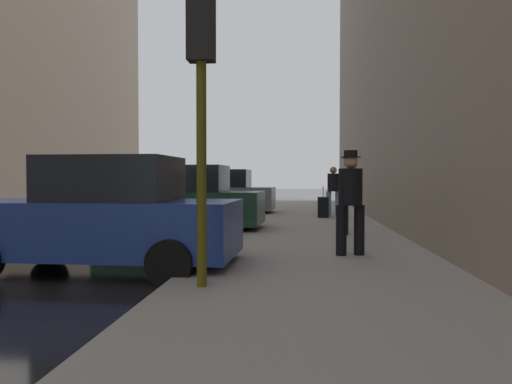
# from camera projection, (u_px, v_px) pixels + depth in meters

# --- Properties ---
(ground_plane) EXTENTS (120.00, 120.00, 0.00)m
(ground_plane) POSITION_uv_depth(u_px,v_px,m) (13.00, 251.00, 9.91)
(ground_plane) COLOR black
(sidewalk) EXTENTS (4.00, 40.00, 0.15)m
(sidewalk) POSITION_uv_depth(u_px,v_px,m) (317.00, 252.00, 9.38)
(sidewalk) COLOR gray
(sidewalk) RESTS_ON ground_plane
(parked_blue_sedan) EXTENTS (4.25, 2.15, 1.79)m
(parked_blue_sedan) POSITION_uv_depth(u_px,v_px,m) (104.00, 217.00, 7.73)
(parked_blue_sedan) COLOR navy
(parked_blue_sedan) RESTS_ON ground_plane
(parked_dark_green_sedan) EXTENTS (4.27, 2.18, 1.79)m
(parked_dark_green_sedan) POSITION_uv_depth(u_px,v_px,m) (183.00, 201.00, 13.03)
(parked_dark_green_sedan) COLOR #193828
(parked_dark_green_sedan) RESTS_ON ground_plane
(parked_gray_coupe) EXTENTS (4.26, 2.17, 1.79)m
(parked_gray_coupe) POSITION_uv_depth(u_px,v_px,m) (221.00, 194.00, 19.21)
(parked_gray_coupe) COLOR slate
(parked_gray_coupe) RESTS_ON ground_plane
(fire_hydrant) EXTENTS (0.42, 0.22, 0.70)m
(fire_hydrant) POSITION_uv_depth(u_px,v_px,m) (253.00, 215.00, 13.15)
(fire_hydrant) COLOR red
(fire_hydrant) RESTS_ON sidewalk
(traffic_light) EXTENTS (0.32, 0.32, 3.60)m
(traffic_light) POSITION_uv_depth(u_px,v_px,m) (201.00, 69.00, 5.95)
(traffic_light) COLOR #514C0F
(traffic_light) RESTS_ON sidewalk
(pedestrian_in_jeans) EXTENTS (0.52, 0.45, 1.71)m
(pedestrian_in_jeans) POSITION_uv_depth(u_px,v_px,m) (333.00, 188.00, 17.38)
(pedestrian_in_jeans) COLOR #728CB2
(pedestrian_in_jeans) RESTS_ON sidewalk
(pedestrian_in_tan_coat) EXTENTS (0.51, 0.43, 1.71)m
(pedestrian_in_tan_coat) POSITION_uv_depth(u_px,v_px,m) (352.00, 193.00, 11.52)
(pedestrian_in_tan_coat) COLOR black
(pedestrian_in_tan_coat) RESTS_ON sidewalk
(pedestrian_with_fedora) EXTENTS (0.53, 0.49, 1.78)m
(pedestrian_with_fedora) POSITION_uv_depth(u_px,v_px,m) (350.00, 197.00, 8.43)
(pedestrian_with_fedora) COLOR black
(pedestrian_with_fedora) RESTS_ON sidewalk
(rolling_suitcase) EXTENTS (0.37, 0.57, 1.04)m
(rolling_suitcase) POSITION_uv_depth(u_px,v_px,m) (323.00, 207.00, 16.67)
(rolling_suitcase) COLOR black
(rolling_suitcase) RESTS_ON sidewalk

